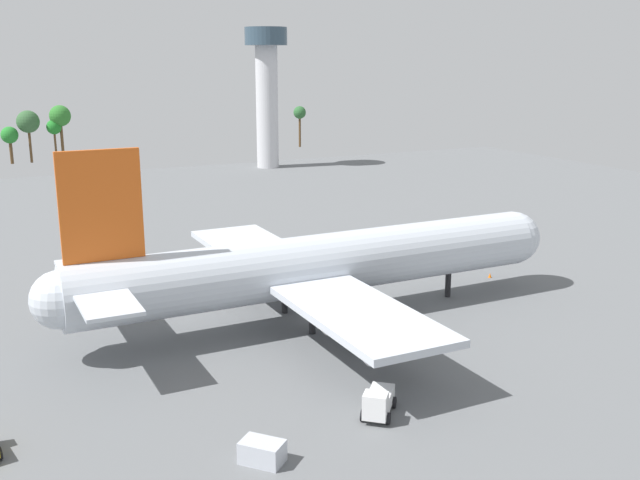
{
  "coord_description": "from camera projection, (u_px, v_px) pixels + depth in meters",
  "views": [
    {
      "loc": [
        -34.38,
        -68.82,
        28.31
      ],
      "look_at": [
        0.0,
        0.0,
        9.06
      ],
      "focal_mm": 41.08,
      "sensor_mm": 36.0,
      "label": 1
    }
  ],
  "objects": [
    {
      "name": "control_tower",
      "position": [
        267.0,
        84.0,
        188.53
      ],
      "size": [
        10.82,
        10.82,
        35.73
      ],
      "color": "silver",
      "rests_on": "ground_plane"
    },
    {
      "name": "fuel_truck",
      "position": [
        378.0,
        402.0,
        59.17
      ],
      "size": [
        4.5,
        4.75,
        2.56
      ],
      "color": "white",
      "rests_on": "ground_plane"
    },
    {
      "name": "cargo_container_fore",
      "position": [
        262.0,
        452.0,
        52.44
      ],
      "size": [
        3.51,
        3.61,
        1.64
      ],
      "color": "#B7BCC6",
      "rests_on": "ground_plane"
    },
    {
      "name": "cargo_airplane",
      "position": [
        319.0,
        265.0,
        79.95
      ],
      "size": [
        60.29,
        47.89,
        20.12
      ],
      "color": "silver",
      "rests_on": "ground_plane"
    },
    {
      "name": "maintenance_van",
      "position": [
        223.0,
        261.0,
        100.42
      ],
      "size": [
        5.16,
        4.91,
        2.16
      ],
      "color": "silver",
      "rests_on": "ground_plane"
    },
    {
      "name": "safety_cone_nose",
      "position": [
        490.0,
        275.0,
        96.66
      ],
      "size": [
        0.43,
        0.43,
        0.62
      ],
      "primitive_type": "cone",
      "color": "orange",
      "rests_on": "ground_plane"
    },
    {
      "name": "ground_plane",
      "position": [
        320.0,
        319.0,
        81.5
      ],
      "size": [
        241.16,
        241.16,
        0.0
      ],
      "primitive_type": "plane",
      "color": "slate"
    }
  ]
}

